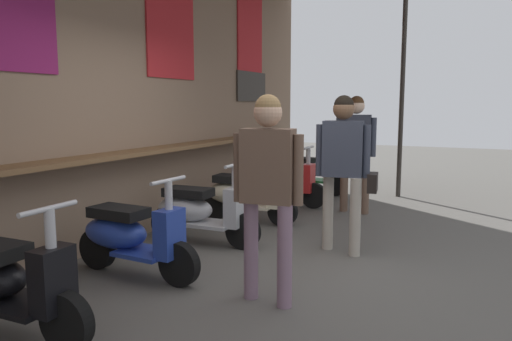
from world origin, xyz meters
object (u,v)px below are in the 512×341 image
Objects in this scene: scooter_black at (3,281)px; shopper_with_handbag at (355,142)px; scooter_cream at (243,195)px; shopper_browsing at (268,176)px; scooter_red at (279,181)px; shopper_passing at (344,158)px; scooter_silver at (197,211)px; scooter_green at (305,172)px; scooter_blue at (129,236)px.

scooter_black is 0.81× the size of shopper_with_handbag.
scooter_cream is 0.83× the size of shopper_browsing.
shopper_passing reaches higher than scooter_red.
shopper_browsing reaches higher than scooter_black.
scooter_cream is at bearing -52.10° from shopper_with_handbag.
scooter_black is 4.94m from scooter_red.
scooter_silver and scooter_cream have the same top height.
scooter_red is 3.96m from shopper_browsing.
scooter_red and scooter_green have the same top height.
scooter_cream is at bearing -91.85° from scooter_red.
scooter_cream is (3.66, -0.00, 0.00)m from scooter_black.
scooter_cream is 1.28m from scooter_red.
scooter_blue and scooter_green have the same top height.
scooter_blue is at bearing -27.25° from shopper_with_handbag.
shopper_with_handbag is at bearing 2.52° from shopper_passing.
shopper_browsing is (-0.01, -1.44, 0.66)m from scooter_blue.
scooter_green is at bearing 17.64° from shopper_passing.
scooter_black and scooter_blue have the same top height.
shopper_browsing is at bearing 165.02° from shopper_passing.
scooter_red is at bearing 88.63° from scooter_black.
scooter_cream is at bearing 88.63° from scooter_black.
scooter_blue is 0.82× the size of shopper_passing.
scooter_black is 1.00× the size of scooter_cream.
scooter_silver is 3.64m from scooter_green.
scooter_black is at bearing -93.25° from scooter_cream.
scooter_red is at bearing 29.77° from shopper_passing.
scooter_silver and scooter_red have the same top height.
scooter_red is at bearing -98.62° from shopper_with_handbag.
shopper_with_handbag is (4.94, -1.21, 0.68)m from scooter_black.
shopper_browsing reaches higher than scooter_cream.
scooter_black is 1.00× the size of scooter_blue.
scooter_black is at bearing 142.27° from shopper_passing.
scooter_green is (6.16, -0.00, 0.00)m from scooter_black.
scooter_black is 3.40m from shopper_passing.
scooter_cream is (2.34, -0.00, 0.00)m from scooter_blue.
scooter_green is (4.84, -0.00, 0.00)m from scooter_blue.
shopper_browsing reaches higher than scooter_blue.
scooter_silver is 0.83× the size of shopper_browsing.
shopper_passing reaches higher than shopper_browsing.
scooter_silver is at bearing 92.45° from scooter_blue.
shopper_passing is (-2.02, -1.61, 0.66)m from scooter_red.
scooter_black is 3.66m from scooter_cream.
scooter_silver is (1.19, -0.00, 0.00)m from scooter_blue.
scooter_green is (3.64, 0.00, 0.00)m from scooter_silver.
shopper_browsing is at bearing -70.21° from scooter_red.
shopper_passing is at bearing 2.52° from shopper_with_handbag.
scooter_silver is (2.52, -0.00, 0.00)m from scooter_black.
shopper_with_handbag is 1.02× the size of shopper_passing.
scooter_blue is at bearing -97.86° from shopper_browsing.
scooter_green is at bearing -144.04° from shopper_with_handbag.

